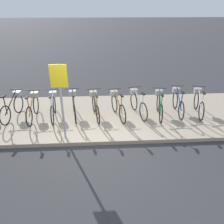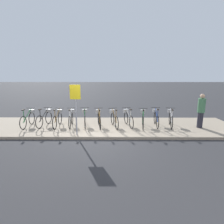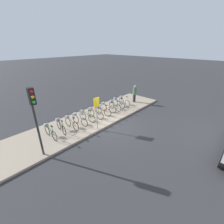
{
  "view_description": "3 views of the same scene",
  "coord_description": "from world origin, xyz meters",
  "views": [
    {
      "loc": [
        0.13,
        -5.14,
        3.64
      ],
      "look_at": [
        0.49,
        0.98,
        0.56
      ],
      "focal_mm": 35.0,
      "sensor_mm": 36.0,
      "label": 1
    },
    {
      "loc": [
        0.66,
        -6.9,
        2.67
      ],
      "look_at": [
        0.61,
        0.63,
        1.06
      ],
      "focal_mm": 28.0,
      "sensor_mm": 36.0,
      "label": 2
    },
    {
      "loc": [
        -6.69,
        -6.41,
        5.29
      ],
      "look_at": [
        0.65,
        0.4,
        0.75
      ],
      "focal_mm": 24.0,
      "sensor_mm": 36.0,
      "label": 3
    }
  ],
  "objects": [
    {
      "name": "ground_plane",
      "position": [
        0.0,
        0.0,
        0.0
      ],
      "size": [
        120.0,
        120.0,
        0.0
      ],
      "primitive_type": "plane",
      "color": "#2D2D30"
    },
    {
      "name": "sidewalk",
      "position": [
        0.0,
        1.7,
        0.06
      ],
      "size": [
        13.74,
        3.4,
        0.12
      ],
      "color": "gray",
      "rests_on": "ground_plane"
    },
    {
      "name": "parked_bicycle_0",
      "position": [
        -3.59,
        1.57,
        0.54
      ],
      "size": [
        0.46,
        1.53,
        0.94
      ],
      "color": "black",
      "rests_on": "sidewalk"
    },
    {
      "name": "parked_bicycle_1",
      "position": [
        -2.8,
        1.71,
        0.54
      ],
      "size": [
        0.46,
        1.52,
        0.94
      ],
      "color": "black",
      "rests_on": "sidewalk"
    },
    {
      "name": "parked_bicycle_2",
      "position": [
        -2.11,
        1.59,
        0.54
      ],
      "size": [
        0.46,
        1.53,
        0.94
      ],
      "color": "black",
      "rests_on": "sidewalk"
    },
    {
      "name": "parked_bicycle_3",
      "position": [
        -1.45,
        1.6,
        0.54
      ],
      "size": [
        0.46,
        1.52,
        0.94
      ],
      "color": "black",
      "rests_on": "sidewalk"
    },
    {
      "name": "parked_bicycle_4",
      "position": [
        -0.77,
        1.65,
        0.54
      ],
      "size": [
        0.46,
        1.52,
        0.94
      ],
      "color": "black",
      "rests_on": "sidewalk"
    },
    {
      "name": "parked_bicycle_5",
      "position": [
        -0.04,
        1.57,
        0.54
      ],
      "size": [
        0.46,
        1.51,
        0.94
      ],
      "color": "black",
      "rests_on": "sidewalk"
    },
    {
      "name": "parked_bicycle_6",
      "position": [
        0.71,
        1.55,
        0.54
      ],
      "size": [
        0.52,
        1.5,
        0.94
      ],
      "color": "black",
      "rests_on": "sidewalk"
    },
    {
      "name": "parked_bicycle_7",
      "position": [
        1.42,
        1.68,
        0.54
      ],
      "size": [
        0.5,
        1.5,
        0.94
      ],
      "color": "black",
      "rests_on": "sidewalk"
    },
    {
      "name": "parked_bicycle_8",
      "position": [
        2.15,
        1.53,
        0.54
      ],
      "size": [
        0.46,
        1.52,
        0.94
      ],
      "color": "black",
      "rests_on": "sidewalk"
    },
    {
      "name": "parked_bicycle_9",
      "position": [
        2.85,
        1.72,
        0.54
      ],
      "size": [
        0.46,
        1.53,
        0.94
      ],
      "color": "black",
      "rests_on": "sidewalk"
    },
    {
      "name": "parked_bicycle_10",
      "position": [
        3.56,
        1.62,
        0.54
      ],
      "size": [
        0.5,
        1.5,
        0.94
      ],
      "color": "black",
      "rests_on": "sidewalk"
    },
    {
      "name": "pedestrian",
      "position": [
        4.93,
        1.4,
        0.99
      ],
      "size": [
        0.34,
        0.34,
        1.66
      ],
      "color": "#23232D",
      "rests_on": "sidewalk"
    },
    {
      "name": "sign_post",
      "position": [
        -0.91,
        0.29,
        1.59
      ],
      "size": [
        0.44,
        0.07,
        2.15
      ],
      "color": "#99999E",
      "rests_on": "sidewalk"
    }
  ]
}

